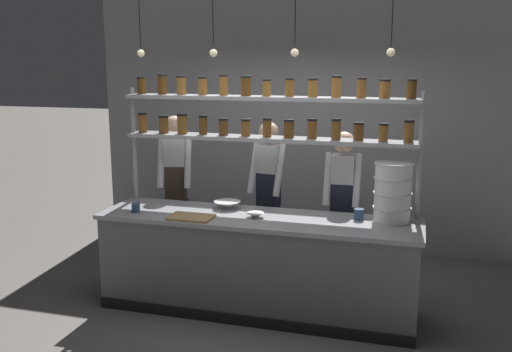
% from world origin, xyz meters
% --- Properties ---
extents(ground_plane, '(40.00, 40.00, 0.00)m').
position_xyz_m(ground_plane, '(0.00, 0.00, 0.00)').
color(ground_plane, slate).
extents(back_wall, '(5.39, 0.12, 3.13)m').
position_xyz_m(back_wall, '(0.00, 2.08, 1.57)').
color(back_wall, '#939399').
rests_on(back_wall, ground_plane).
extents(prep_counter, '(2.99, 0.76, 0.92)m').
position_xyz_m(prep_counter, '(0.00, -0.00, 0.46)').
color(prep_counter, slate).
rests_on(prep_counter, ground_plane).
extents(spice_shelf_unit, '(2.88, 0.28, 2.21)m').
position_xyz_m(spice_shelf_unit, '(-0.01, 0.33, 1.78)').
color(spice_shelf_unit, '#999BA0').
rests_on(spice_shelf_unit, ground_plane).
extents(chef_left, '(0.41, 0.34, 1.76)m').
position_xyz_m(chef_left, '(-1.14, 0.72, 1.02)').
color(chef_left, black).
rests_on(chef_left, ground_plane).
extents(chef_center, '(0.39, 0.32, 1.72)m').
position_xyz_m(chef_center, '(-0.10, 0.78, 0.99)').
color(chef_center, black).
rests_on(chef_center, ground_plane).
extents(chef_right, '(0.36, 0.29, 1.66)m').
position_xyz_m(chef_right, '(0.69, 0.66, 0.95)').
color(chef_right, black).
rests_on(chef_right, ground_plane).
extents(container_stack, '(0.34, 0.34, 0.54)m').
position_xyz_m(container_stack, '(1.20, 0.19, 1.19)').
color(container_stack, white).
rests_on(container_stack, prep_counter).
extents(cutting_board, '(0.40, 0.26, 0.02)m').
position_xyz_m(cutting_board, '(-0.57, -0.23, 0.93)').
color(cutting_board, '#A88456').
rests_on(cutting_board, prep_counter).
extents(prep_bowl_near_left, '(0.26, 0.26, 0.07)m').
position_xyz_m(prep_bowl_near_left, '(-0.37, 0.21, 0.96)').
color(prep_bowl_near_left, silver).
rests_on(prep_bowl_near_left, prep_counter).
extents(prep_bowl_center_front, '(0.17, 0.17, 0.05)m').
position_xyz_m(prep_bowl_center_front, '(-0.01, -0.03, 0.94)').
color(prep_bowl_center_front, silver).
rests_on(prep_bowl_center_front, prep_counter).
extents(serving_cup_front, '(0.09, 0.09, 0.10)m').
position_xyz_m(serving_cup_front, '(0.91, 0.16, 0.97)').
color(serving_cup_front, '#334C70').
rests_on(serving_cup_front, prep_counter).
extents(serving_cup_by_board, '(0.08, 0.08, 0.09)m').
position_xyz_m(serving_cup_by_board, '(-1.16, -0.17, 0.96)').
color(serving_cup_by_board, '#334C70').
rests_on(serving_cup_by_board, prep_counter).
extents(pendant_light_row, '(2.34, 0.07, 0.71)m').
position_xyz_m(pendant_light_row, '(-0.02, 0.00, 2.44)').
color(pendant_light_row, black).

